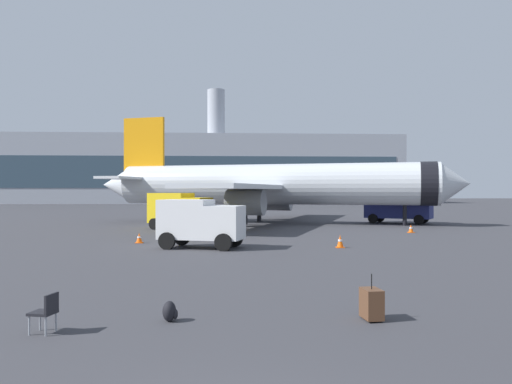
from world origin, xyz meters
The scene contains 11 objects.
airplane_at_gate centered at (4.06, 42.91, 3.66)m, with size 34.79×31.81×10.50m.
service_truck centered at (-3.86, 35.83, 1.61)m, with size 5.28×4.12×2.90m.
fuel_truck centered at (16.10, 42.22, 1.77)m, with size 6.37×5.19×3.20m.
cargo_van centered at (-1.49, 22.06, 1.45)m, with size 4.79×3.37×2.60m.
safety_cone_near centered at (-5.21, 24.96, 0.29)m, with size 0.44×0.44×0.60m.
safety_cone_mid centered at (6.04, 21.83, 0.34)m, with size 0.44×0.44×0.69m.
safety_cone_far centered at (13.44, 31.42, 0.30)m, with size 0.44×0.44×0.60m.
rolling_suitcase centered at (3.36, 6.43, 0.39)m, with size 0.46×0.67×1.10m.
traveller_backpack centered at (-1.41, 6.58, 0.23)m, with size 0.36×0.40×0.48m.
gate_chair centered at (-3.96, 5.71, 0.50)m, with size 0.58×0.58×0.86m.
terminal_building centered at (-7.73, 125.10, 8.45)m, with size 101.79×19.07×28.71m.
Camera 1 is at (-0.08, -5.58, 3.07)m, focal length 36.10 mm.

